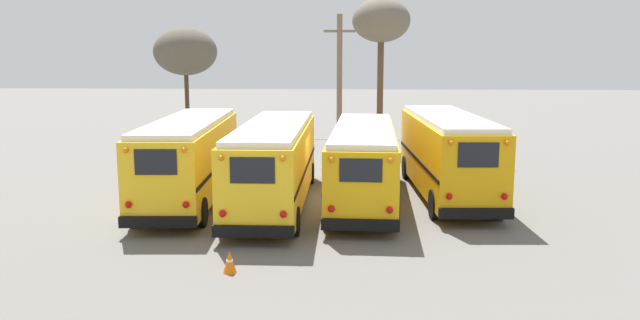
{
  "coord_description": "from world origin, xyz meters",
  "views": [
    {
      "loc": [
        1.27,
        -24.17,
        5.67
      ],
      "look_at": [
        0.0,
        -0.26,
        1.62
      ],
      "focal_mm": 35.0,
      "sensor_mm": 36.0,
      "label": 1
    }
  ],
  "objects": [
    {
      "name": "ground_plane",
      "position": [
        0.0,
        0.0,
        0.0
      ],
      "size": [
        160.0,
        160.0,
        0.0
      ],
      "primitive_type": "plane",
      "color": "#66635E"
    },
    {
      "name": "school_bus_0",
      "position": [
        -5.06,
        -0.59,
        1.75
      ],
      "size": [
        2.98,
        10.3,
        3.21
      ],
      "color": "yellow",
      "rests_on": "ground"
    },
    {
      "name": "school_bus_1",
      "position": [
        -1.69,
        -1.07,
        1.7
      ],
      "size": [
        2.59,
        10.9,
        3.13
      ],
      "color": "yellow",
      "rests_on": "ground"
    },
    {
      "name": "school_bus_2",
      "position": [
        1.69,
        -0.27,
        1.61
      ],
      "size": [
        2.78,
        10.81,
        2.95
      ],
      "color": "#EAAA0F",
      "rests_on": "ground"
    },
    {
      "name": "school_bus_3",
      "position": [
        5.06,
        0.81,
        1.79
      ],
      "size": [
        2.97,
        10.08,
        3.29
      ],
      "color": "#E5A00C",
      "rests_on": "ground"
    },
    {
      "name": "utility_pole",
      "position": [
        0.48,
        11.66,
        4.1
      ],
      "size": [
        1.8,
        0.31,
        7.93
      ],
      "color": "#75604C",
      "rests_on": "ground"
    },
    {
      "name": "bare_tree_0",
      "position": [
        2.92,
        14.41,
        7.59
      ],
      "size": [
        3.51,
        3.51,
        9.03
      ],
      "color": "brown",
      "rests_on": "ground"
    },
    {
      "name": "bare_tree_1",
      "position": [
        -9.47,
        15.7,
        5.85
      ],
      "size": [
        4.03,
        4.03,
        7.39
      ],
      "color": "#473323",
      "rests_on": "ground"
    },
    {
      "name": "fence_line",
      "position": [
        -0.0,
        7.31,
        0.99
      ],
      "size": [
        18.19,
        0.06,
        1.42
      ],
      "color": "#939399",
      "rests_on": "ground"
    },
    {
      "name": "traffic_cone",
      "position": [
        -1.94,
        -8.62,
        0.3
      ],
      "size": [
        0.36,
        0.36,
        0.6
      ],
      "color": "orange",
      "rests_on": "ground"
    }
  ]
}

